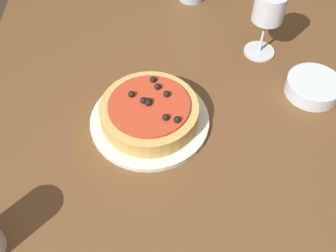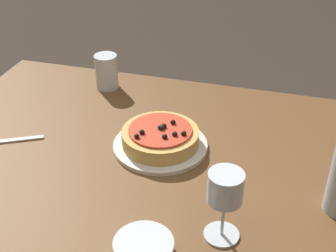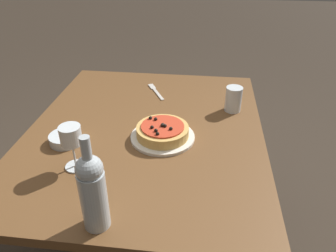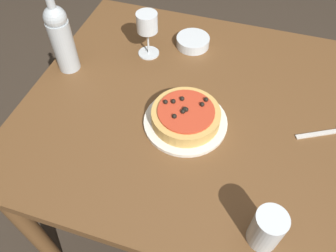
{
  "view_description": "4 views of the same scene",
  "coord_description": "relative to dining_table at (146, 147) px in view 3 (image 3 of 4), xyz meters",
  "views": [
    {
      "loc": [
        0.46,
        -0.06,
        1.38
      ],
      "look_at": [
        -0.03,
        -0.04,
        0.76
      ],
      "focal_mm": 42.0,
      "sensor_mm": 36.0,
      "label": 1
    },
    {
      "loc": [
        -0.36,
        0.9,
        1.45
      ],
      "look_at": [
        -0.08,
        -0.09,
        0.8
      ],
      "focal_mm": 50.0,
      "sensor_mm": 36.0,
      "label": 2
    },
    {
      "loc": [
        -1.12,
        -0.23,
        1.45
      ],
      "look_at": [
        -0.09,
        -0.11,
        0.81
      ],
      "focal_mm": 35.0,
      "sensor_mm": 36.0,
      "label": 3
    },
    {
      "loc": [
        0.07,
        -0.69,
        1.5
      ],
      "look_at": [
        -0.1,
        -0.12,
        0.76
      ],
      "focal_mm": 35.0,
      "sensor_mm": 36.0,
      "label": 4
    }
  ],
  "objects": [
    {
      "name": "side_bowl",
      "position": [
        -0.14,
        0.29,
        0.11
      ],
      "size": [
        0.12,
        0.12,
        0.03
      ],
      "color": "silver",
      "rests_on": "dining_table"
    },
    {
      "name": "wine_glass",
      "position": [
        -0.28,
        0.19,
        0.21
      ],
      "size": [
        0.08,
        0.08,
        0.16
      ],
      "color": "silver",
      "rests_on": "dining_table"
    },
    {
      "name": "fork",
      "position": [
        0.36,
        0.01,
        0.1
      ],
      "size": [
        0.18,
        0.11,
        0.0
      ],
      "rotation": [
        0.0,
        0.0,
        0.48
      ],
      "color": "beige",
      "rests_on": "dining_table"
    },
    {
      "name": "wine_bottle",
      "position": [
        -0.51,
        0.04,
        0.22
      ],
      "size": [
        0.07,
        0.07,
        0.29
      ],
      "color": "#B2BCC1",
      "rests_on": "dining_table"
    },
    {
      "name": "ground_plane",
      "position": [
        0.0,
        0.0,
        -0.64
      ],
      "size": [
        14.0,
        14.0,
        0.0
      ],
      "primitive_type": "plane",
      "color": "#382D23"
    },
    {
      "name": "pizza",
      "position": [
        -0.06,
        -0.08,
        0.13
      ],
      "size": [
        0.2,
        0.2,
        0.06
      ],
      "color": "tan",
      "rests_on": "dinner_plate"
    },
    {
      "name": "dinner_plate",
      "position": [
        -0.06,
        -0.08,
        0.1
      ],
      "size": [
        0.25,
        0.25,
        0.01
      ],
      "color": "white",
      "rests_on": "dining_table"
    },
    {
      "name": "dining_table",
      "position": [
        0.0,
        0.0,
        0.0
      ],
      "size": [
        1.17,
        0.95,
        0.73
      ],
      "color": "brown",
      "rests_on": "ground_plane"
    },
    {
      "name": "water_cup",
      "position": [
        0.2,
        -0.36,
        0.15
      ],
      "size": [
        0.07,
        0.07,
        0.11
      ],
      "color": "silver",
      "rests_on": "dining_table"
    }
  ]
}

